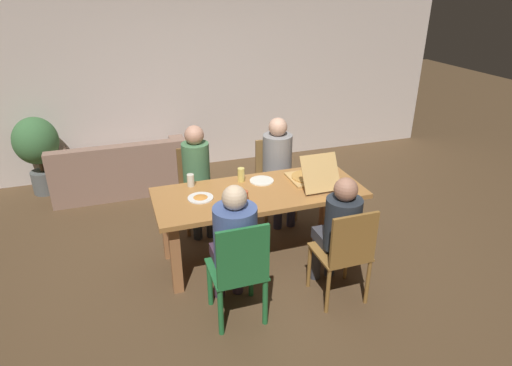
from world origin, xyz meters
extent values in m
plane|color=brown|center=(0.00, 0.00, 0.00)|extent=(20.00, 20.00, 0.00)
cube|color=beige|center=(0.00, 2.79, 1.30)|extent=(7.87, 0.12, 2.61)
cube|color=#AF7339|center=(0.00, 0.00, 0.75)|extent=(2.08, 0.85, 0.05)
cube|color=#AB6D41|center=(-0.91, -0.29, 0.36)|extent=(0.09, 0.09, 0.73)
cube|color=#AB6D41|center=(0.91, -0.29, 0.36)|extent=(0.09, 0.09, 0.73)
cube|color=#AB6D41|center=(-0.91, 0.29, 0.36)|extent=(0.09, 0.09, 0.73)
cube|color=#AB6D41|center=(0.91, 0.29, 0.36)|extent=(0.09, 0.09, 0.73)
cylinder|color=brown|center=(-0.31, 0.64, 0.23)|extent=(0.04, 0.04, 0.46)
cylinder|color=brown|center=(-0.63, 0.64, 0.23)|extent=(0.04, 0.04, 0.46)
cylinder|color=brown|center=(-0.31, 1.01, 0.23)|extent=(0.04, 0.04, 0.46)
cylinder|color=brown|center=(-0.63, 1.01, 0.23)|extent=(0.04, 0.04, 0.46)
cube|color=brown|center=(-0.47, 0.82, 0.47)|extent=(0.39, 0.43, 0.02)
cube|color=brown|center=(-0.47, 1.02, 0.71)|extent=(0.37, 0.03, 0.45)
cylinder|color=#2D343D|center=(-0.39, 0.55, 0.24)|extent=(0.10, 0.10, 0.48)
cylinder|color=#2D343D|center=(-0.55, 0.55, 0.24)|extent=(0.10, 0.10, 0.48)
cube|color=#2D343D|center=(-0.47, 0.68, 0.53)|extent=(0.28, 0.29, 0.11)
cylinder|color=#4A7C50|center=(-0.47, 0.82, 0.79)|extent=(0.31, 0.31, 0.52)
sphere|color=tan|center=(-0.47, 0.82, 1.14)|extent=(0.21, 0.21, 0.21)
cylinder|color=olive|center=(0.68, 0.59, 0.23)|extent=(0.04, 0.04, 0.46)
cylinder|color=olive|center=(0.29, 0.59, 0.23)|extent=(0.04, 0.04, 0.46)
cylinder|color=olive|center=(0.68, 0.92, 0.23)|extent=(0.04, 0.04, 0.46)
cylinder|color=olive|center=(0.29, 0.92, 0.23)|extent=(0.04, 0.04, 0.46)
cube|color=olive|center=(0.48, 0.75, 0.47)|extent=(0.44, 0.39, 0.02)
cube|color=olive|center=(0.48, 0.93, 0.72)|extent=(0.42, 0.03, 0.48)
cylinder|color=#31324C|center=(0.57, 0.48, 0.24)|extent=(0.10, 0.10, 0.48)
cylinder|color=#31324C|center=(0.40, 0.48, 0.24)|extent=(0.10, 0.10, 0.48)
cube|color=#31324C|center=(0.48, 0.61, 0.53)|extent=(0.31, 0.29, 0.11)
cylinder|color=gray|center=(0.48, 0.75, 0.80)|extent=(0.34, 0.34, 0.53)
sphere|color=#DDAA8D|center=(0.48, 0.75, 1.16)|extent=(0.22, 0.22, 0.22)
cylinder|color=olive|center=(0.29, -0.63, 0.23)|extent=(0.04, 0.04, 0.46)
cylinder|color=olive|center=(0.68, -0.63, 0.23)|extent=(0.04, 0.04, 0.46)
cylinder|color=olive|center=(0.29, -1.01, 0.23)|extent=(0.04, 0.04, 0.46)
cylinder|color=olive|center=(0.68, -1.01, 0.23)|extent=(0.04, 0.04, 0.46)
cube|color=olive|center=(0.48, -0.82, 0.47)|extent=(0.45, 0.43, 0.02)
cube|color=olive|center=(0.48, -1.02, 0.72)|extent=(0.42, 0.03, 0.47)
cylinder|color=#3A3A41|center=(0.41, -0.53, 0.24)|extent=(0.10, 0.10, 0.48)
cylinder|color=#3A3A41|center=(0.56, -0.53, 0.24)|extent=(0.10, 0.10, 0.48)
cube|color=#3A3A41|center=(0.48, -0.67, 0.53)|extent=(0.28, 0.31, 0.11)
cylinder|color=#272E36|center=(0.48, -0.82, 0.77)|extent=(0.32, 0.32, 0.47)
sphere|color=#AE775E|center=(0.48, -0.82, 1.09)|extent=(0.20, 0.20, 0.20)
cylinder|color=#246F37|center=(-0.66, -0.58, 0.23)|extent=(0.05, 0.05, 0.46)
cylinder|color=#246F37|center=(-0.28, -0.58, 0.23)|extent=(0.05, 0.05, 0.46)
cylinder|color=#246F37|center=(-0.66, -0.97, 0.23)|extent=(0.05, 0.05, 0.46)
cylinder|color=#246F37|center=(-0.28, -0.97, 0.23)|extent=(0.05, 0.05, 0.46)
cube|color=#246F37|center=(-0.47, -0.78, 0.47)|extent=(0.45, 0.45, 0.02)
cube|color=#246F37|center=(-0.47, -0.99, 0.74)|extent=(0.43, 0.03, 0.51)
cylinder|color=#412D3F|center=(-0.56, -0.50, 0.24)|extent=(0.10, 0.10, 0.48)
cylinder|color=#412D3F|center=(-0.38, -0.50, 0.24)|extent=(0.10, 0.10, 0.48)
cube|color=#412D3F|center=(-0.47, -0.63, 0.53)|extent=(0.32, 0.30, 0.11)
cylinder|color=#455B95|center=(-0.47, -0.78, 0.79)|extent=(0.36, 0.36, 0.53)
sphere|color=beige|center=(-0.47, -0.78, 1.15)|extent=(0.20, 0.20, 0.20)
cube|color=tan|center=(0.57, 0.11, 0.79)|extent=(0.38, 0.38, 0.02)
cylinder|color=#C88E42|center=(0.57, 0.11, 0.80)|extent=(0.34, 0.34, 0.01)
cube|color=tan|center=(0.57, -0.18, 0.96)|extent=(0.38, 0.20, 0.34)
cylinder|color=white|center=(-0.59, 0.02, 0.78)|extent=(0.25, 0.25, 0.01)
cone|color=orange|center=(-0.59, 0.02, 0.79)|extent=(0.14, 0.14, 0.02)
cylinder|color=white|center=(0.10, 0.21, 0.78)|extent=(0.25, 0.25, 0.01)
cylinder|color=silver|center=(-0.62, 0.33, 0.84)|extent=(0.07, 0.07, 0.13)
cylinder|color=#BC5130|center=(-0.21, -0.17, 0.83)|extent=(0.08, 0.08, 0.11)
cylinder|color=silver|center=(0.78, -0.27, 0.83)|extent=(0.07, 0.07, 0.11)
cylinder|color=#DEC962|center=(-0.10, 0.27, 0.85)|extent=(0.07, 0.07, 0.15)
cube|color=#92705E|center=(-1.26, 2.17, 0.21)|extent=(1.82, 0.78, 0.41)
cube|color=#92705E|center=(-1.26, 1.86, 0.58)|extent=(1.82, 0.16, 0.34)
cube|color=#92705E|center=(-2.07, 2.17, 0.50)|extent=(0.20, 0.74, 0.18)
cube|color=#92705E|center=(-0.45, 2.17, 0.50)|extent=(0.20, 0.74, 0.18)
cylinder|color=#5B605F|center=(-2.30, 2.41, 0.16)|extent=(0.32, 0.32, 0.31)
cylinder|color=brown|center=(-2.30, 2.41, 0.42)|extent=(0.05, 0.05, 0.21)
ellipsoid|color=#3E713F|center=(-2.30, 2.41, 0.75)|extent=(0.58, 0.58, 0.63)
camera|label=1|loc=(-1.27, -3.69, 2.69)|focal=30.65mm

